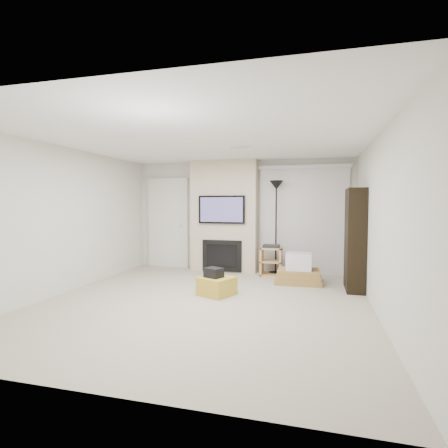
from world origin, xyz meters
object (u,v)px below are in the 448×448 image
(floor_lamp, at_px, (276,201))
(bookshelf, at_px, (355,239))
(ottoman, at_px, (217,286))
(av_stand, at_px, (271,259))
(box_stack, at_px, (298,272))

(floor_lamp, bearing_deg, bookshelf, -35.52)
(ottoman, relative_size, bookshelf, 0.28)
(ottoman, relative_size, av_stand, 0.76)
(floor_lamp, distance_m, box_stack, 1.67)
(av_stand, bearing_deg, ottoman, -110.60)
(av_stand, distance_m, bookshelf, 1.88)
(ottoman, xyz_separation_m, av_stand, (0.69, 1.83, 0.20))
(av_stand, relative_size, box_stack, 0.74)
(av_stand, distance_m, box_stack, 0.84)
(ottoman, distance_m, floor_lamp, 2.61)
(box_stack, bearing_deg, floor_lamp, 123.58)
(floor_lamp, relative_size, av_stand, 3.07)
(floor_lamp, distance_m, bookshelf, 1.98)
(ottoman, height_order, bookshelf, bookshelf)
(floor_lamp, xyz_separation_m, av_stand, (-0.07, -0.21, -1.25))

